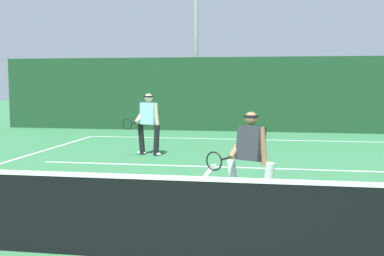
{
  "coord_description": "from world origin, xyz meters",
  "views": [
    {
      "loc": [
        1.45,
        -5.17,
        1.99
      ],
      "look_at": [
        -0.29,
        4.96,
        1.0
      ],
      "focal_mm": 46.1,
      "sensor_mm": 36.0,
      "label": 1
    }
  ],
  "objects_px": {
    "player_far": "(148,121)",
    "light_pole": "(196,31)",
    "player_near": "(250,156)",
    "tennis_ball": "(304,233)"
  },
  "relations": [
    {
      "from": "player_near",
      "to": "player_far",
      "type": "height_order",
      "value": "player_far"
    },
    {
      "from": "player_far",
      "to": "tennis_ball",
      "type": "relative_size",
      "value": 25.01
    },
    {
      "from": "tennis_ball",
      "to": "light_pole",
      "type": "height_order",
      "value": "light_pole"
    },
    {
      "from": "tennis_ball",
      "to": "light_pole",
      "type": "xyz_separation_m",
      "value": [
        -3.69,
        13.85,
        3.99
      ]
    },
    {
      "from": "tennis_ball",
      "to": "light_pole",
      "type": "distance_m",
      "value": 14.88
    },
    {
      "from": "player_far",
      "to": "tennis_ball",
      "type": "xyz_separation_m",
      "value": [
        3.74,
        -6.33,
        -0.88
      ]
    },
    {
      "from": "tennis_ball",
      "to": "light_pole",
      "type": "bearing_deg",
      "value": 104.93
    },
    {
      "from": "light_pole",
      "to": "player_far",
      "type": "bearing_deg",
      "value": -90.36
    },
    {
      "from": "tennis_ball",
      "to": "player_near",
      "type": "bearing_deg",
      "value": 122.83
    },
    {
      "from": "player_far",
      "to": "light_pole",
      "type": "height_order",
      "value": "light_pole"
    }
  ]
}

